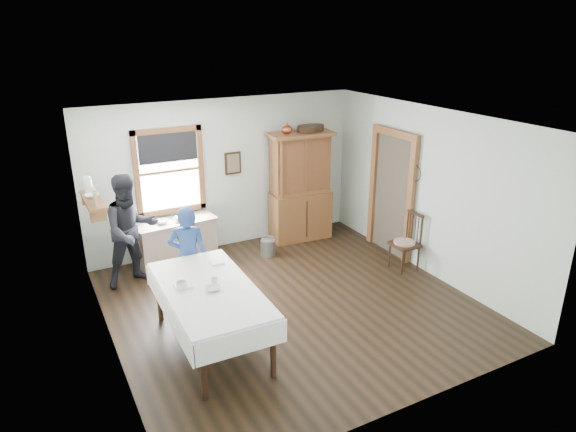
% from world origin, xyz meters
% --- Properties ---
extents(room, '(5.01, 5.01, 2.70)m').
position_xyz_m(room, '(0.00, 0.00, 1.35)').
color(room, black).
rests_on(room, ground).
extents(window, '(1.18, 0.07, 1.48)m').
position_xyz_m(window, '(-1.00, 2.47, 1.63)').
color(window, white).
rests_on(window, room).
extents(doorway, '(0.09, 1.14, 2.22)m').
position_xyz_m(doorway, '(2.46, 0.85, 1.16)').
color(doorway, '#483F33').
rests_on(doorway, room).
extents(wall_shelf, '(0.24, 1.00, 0.44)m').
position_xyz_m(wall_shelf, '(-2.37, 1.54, 1.57)').
color(wall_shelf, brown).
rests_on(wall_shelf, room).
extents(framed_picture, '(0.30, 0.04, 0.40)m').
position_xyz_m(framed_picture, '(0.15, 2.46, 1.55)').
color(framed_picture, black).
rests_on(framed_picture, room).
extents(rug_beater, '(0.01, 0.27, 0.27)m').
position_xyz_m(rug_beater, '(2.45, 0.30, 1.72)').
color(rug_beater, black).
rests_on(rug_beater, room).
extents(work_counter, '(1.39, 0.62, 0.77)m').
position_xyz_m(work_counter, '(-1.05, 2.16, 0.39)').
color(work_counter, tan).
rests_on(work_counter, room).
extents(china_hutch, '(1.24, 0.65, 2.04)m').
position_xyz_m(china_hutch, '(1.35, 2.14, 1.02)').
color(china_hutch, brown).
rests_on(china_hutch, room).
extents(dining_table, '(1.15, 2.12, 0.84)m').
position_xyz_m(dining_table, '(-1.39, -0.45, 0.42)').
color(dining_table, white).
rests_on(dining_table, room).
extents(spindle_chair, '(0.46, 0.46, 0.99)m').
position_xyz_m(spindle_chair, '(2.22, 0.14, 0.49)').
color(spindle_chair, black).
rests_on(spindle_chair, room).
extents(pail, '(0.35, 0.35, 0.28)m').
position_xyz_m(pail, '(0.45, 1.70, 0.14)').
color(pail, '#919599').
rests_on(pail, room).
extents(wicker_basket, '(0.37, 0.27, 0.21)m').
position_xyz_m(wicker_basket, '(1.01, 2.05, 0.11)').
color(wicker_basket, '#B17F50').
rests_on(wicker_basket, room).
extents(woman_blue, '(0.61, 0.51, 1.41)m').
position_xyz_m(woman_blue, '(-1.29, 0.68, 0.71)').
color(woman_blue, navy).
rests_on(woman_blue, room).
extents(figure_dark, '(0.89, 0.74, 1.65)m').
position_xyz_m(figure_dark, '(-1.85, 1.76, 0.83)').
color(figure_dark, black).
rests_on(figure_dark, room).
extents(table_cup_a, '(0.18, 0.18, 0.11)m').
position_xyz_m(table_cup_a, '(-1.69, -0.34, 0.89)').
color(table_cup_a, silver).
rests_on(table_cup_a, dining_table).
extents(table_cup_b, '(0.10, 0.10, 0.09)m').
position_xyz_m(table_cup_b, '(-1.30, -0.41, 0.88)').
color(table_cup_b, silver).
rests_on(table_cup_b, dining_table).
extents(table_bowl, '(0.25, 0.25, 0.05)m').
position_xyz_m(table_bowl, '(-1.37, -0.53, 0.86)').
color(table_bowl, silver).
rests_on(table_bowl, dining_table).
extents(counter_book, '(0.17, 0.22, 0.02)m').
position_xyz_m(counter_book, '(-1.08, 2.14, 0.78)').
color(counter_book, brown).
rests_on(counter_book, work_counter).
extents(counter_bowl, '(0.23, 0.23, 0.06)m').
position_xyz_m(counter_bowl, '(-1.28, 2.13, 0.80)').
color(counter_bowl, silver).
rests_on(counter_bowl, work_counter).
extents(shelf_bowl, '(0.22, 0.22, 0.05)m').
position_xyz_m(shelf_bowl, '(-2.37, 1.55, 1.60)').
color(shelf_bowl, silver).
rests_on(shelf_bowl, wall_shelf).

